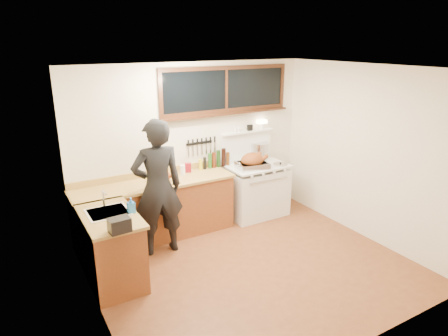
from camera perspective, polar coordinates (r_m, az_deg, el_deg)
ground_plane at (r=5.56m, az=4.07°, el=-13.91°), size 4.00×3.50×0.02m
room_shell at (r=4.90m, az=4.50°, el=2.84°), size 4.10×3.60×2.65m
counter_back at (r=6.18m, az=-9.72°, el=-5.89°), size 2.44×0.64×1.00m
counter_left at (r=5.24m, az=-15.80°, el=-10.94°), size 0.64×1.09×0.90m
sink_unit at (r=5.13m, az=-16.19°, el=-6.64°), size 0.50×0.45×0.37m
vintage_stove at (r=6.91m, az=4.50°, el=-2.94°), size 1.02×0.74×1.59m
back_window at (r=6.56m, az=0.35°, el=10.41°), size 2.32×0.13×0.77m
left_doorway at (r=3.87m, az=-16.25°, el=-11.12°), size 0.02×1.04×2.17m
knife_strip at (r=6.49m, az=-3.37°, el=3.50°), size 0.52×0.03×0.28m
man at (r=5.57m, az=-9.47°, el=-2.82°), size 0.75×0.53×1.94m
soap_bottle at (r=5.00m, az=-13.14°, el=-5.18°), size 0.09×0.09×0.19m
toaster at (r=4.56m, az=-14.71°, el=-7.88°), size 0.24×0.17×0.16m
cutting_board at (r=5.96m, az=-8.72°, el=-1.55°), size 0.46×0.35×0.15m
roast_turkey at (r=6.55m, az=4.11°, el=0.86°), size 0.55×0.45×0.26m
stockpot at (r=7.06m, az=5.07°, el=2.45°), size 0.32×0.32×0.29m
saucepan at (r=7.03m, az=3.88°, el=1.73°), size 0.23×0.31×0.13m
pot_lid at (r=6.80m, az=8.07°, el=0.55°), size 0.26×0.26×0.04m
coffee_tin at (r=6.37m, az=-5.17°, el=0.05°), size 0.12×0.11×0.15m
pitcher at (r=6.25m, az=-5.94°, el=-0.30°), size 0.10×0.10×0.15m
bottle_cluster at (r=6.58m, az=-1.16°, el=1.19°), size 0.57×0.07×0.30m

